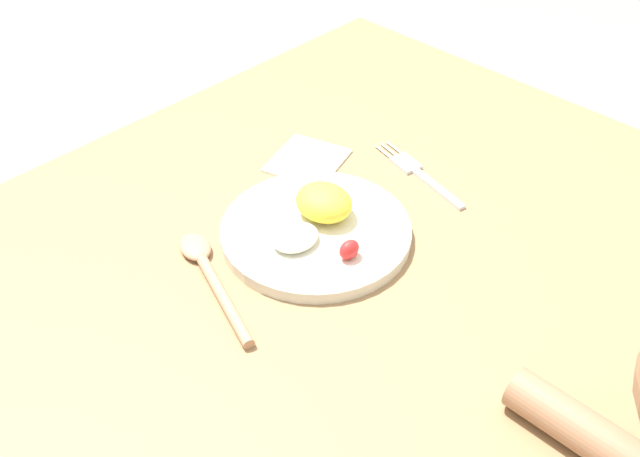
% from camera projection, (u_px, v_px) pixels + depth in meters
% --- Properties ---
extents(dining_table, '(1.22, 0.96, 0.74)m').
position_uv_depth(dining_table, '(325.00, 323.00, 1.12)').
color(dining_table, '#91714B').
rests_on(dining_table, ground_plane).
extents(plate, '(0.27, 0.27, 0.06)m').
position_uv_depth(plate, '(317.00, 227.00, 1.07)').
color(plate, silver).
rests_on(plate, dining_table).
extents(fork, '(0.06, 0.20, 0.01)m').
position_uv_depth(fork, '(419.00, 173.00, 1.19)').
color(fork, silver).
rests_on(fork, dining_table).
extents(spoon, '(0.10, 0.22, 0.02)m').
position_uv_depth(spoon, '(209.00, 273.00, 1.01)').
color(spoon, tan).
rests_on(spoon, dining_table).
extents(napkin, '(0.14, 0.14, 0.00)m').
position_uv_depth(napkin, '(307.00, 161.00, 1.22)').
color(napkin, white).
rests_on(napkin, dining_table).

